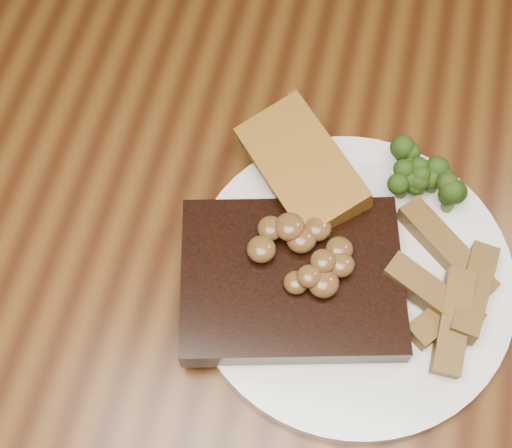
{
  "coord_description": "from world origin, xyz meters",
  "views": [
    {
      "loc": [
        0.06,
        -0.27,
        1.34
      ],
      "look_at": [
        0.0,
        -0.0,
        0.78
      ],
      "focal_mm": 50.0,
      "sensor_mm": 36.0,
      "label": 1
    }
  ],
  "objects_px": {
    "potato_wedges": "(444,292)",
    "garlic_bread": "(301,179)",
    "dining_table": "(255,274)",
    "steak": "(291,280)",
    "plate": "(351,278)"
  },
  "relations": [
    {
      "from": "plate",
      "to": "garlic_bread",
      "type": "xyz_separation_m",
      "value": [
        -0.06,
        0.08,
        0.02
      ]
    },
    {
      "from": "potato_wedges",
      "to": "garlic_bread",
      "type": "bearing_deg",
      "value": 150.14
    },
    {
      "from": "plate",
      "to": "dining_table",
      "type": "bearing_deg",
      "value": 165.62
    },
    {
      "from": "plate",
      "to": "steak",
      "type": "relative_size",
      "value": 1.52
    },
    {
      "from": "steak",
      "to": "garlic_bread",
      "type": "distance_m",
      "value": 0.1
    },
    {
      "from": "dining_table",
      "to": "steak",
      "type": "relative_size",
      "value": 8.66
    },
    {
      "from": "plate",
      "to": "steak",
      "type": "height_order",
      "value": "steak"
    },
    {
      "from": "dining_table",
      "to": "potato_wedges",
      "type": "bearing_deg",
      "value": -8.86
    },
    {
      "from": "steak",
      "to": "garlic_bread",
      "type": "relative_size",
      "value": 1.51
    },
    {
      "from": "steak",
      "to": "potato_wedges",
      "type": "distance_m",
      "value": 0.13
    },
    {
      "from": "dining_table",
      "to": "garlic_bread",
      "type": "bearing_deg",
      "value": 61.02
    },
    {
      "from": "steak",
      "to": "dining_table",
      "type": "bearing_deg",
      "value": 119.09
    },
    {
      "from": "dining_table",
      "to": "steak",
      "type": "distance_m",
      "value": 0.13
    },
    {
      "from": "plate",
      "to": "steak",
      "type": "xyz_separation_m",
      "value": [
        -0.05,
        -0.02,
        0.02
      ]
    },
    {
      "from": "dining_table",
      "to": "plate",
      "type": "height_order",
      "value": "plate"
    }
  ]
}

